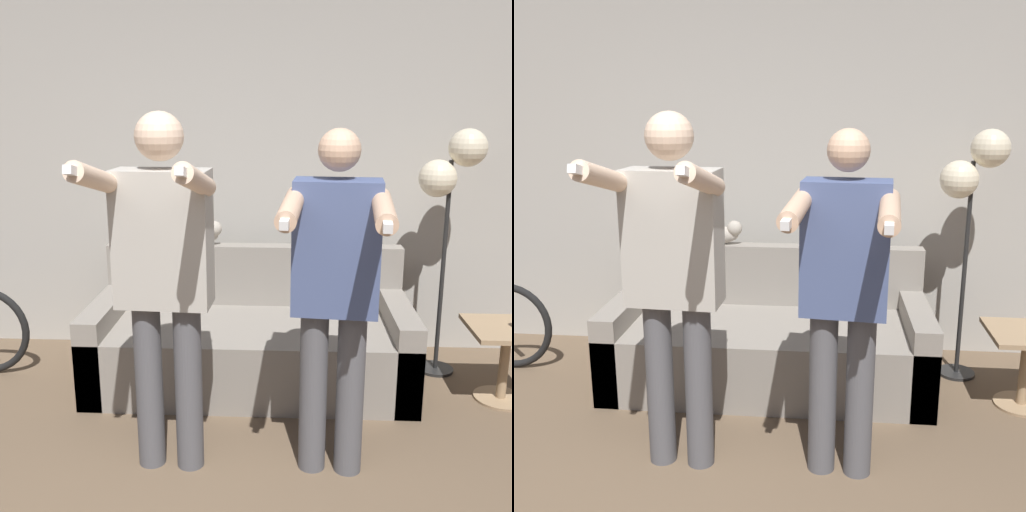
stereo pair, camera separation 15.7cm
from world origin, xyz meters
The scene contains 7 objects.
wall_back centered at (0.00, 2.91, 1.30)m, with size 10.00×0.05×2.60m.
couch centered at (0.27, 2.25, 0.28)m, with size 2.10×0.94×0.87m.
person_left centered at (-0.09, 1.22, 1.06)m, with size 0.55×0.68×1.81m.
person_right centered at (0.73, 1.22, 1.00)m, with size 0.53×0.71×1.74m.
cat centered at (-0.15, 2.60, 0.94)m, with size 0.51×0.11×0.17m.
floor_lamp centered at (1.58, 2.46, 1.38)m, with size 0.43×0.25×1.69m.
side_table centered at (1.89, 2.04, 0.36)m, with size 0.47×0.47×0.50m.
Camera 1 is at (0.50, -1.53, 1.84)m, focal length 42.00 mm.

